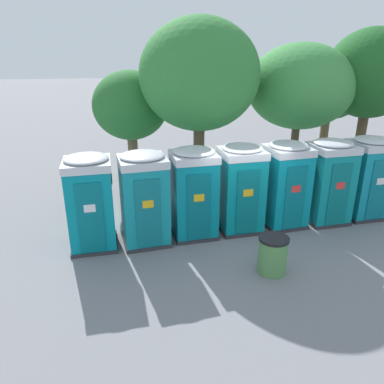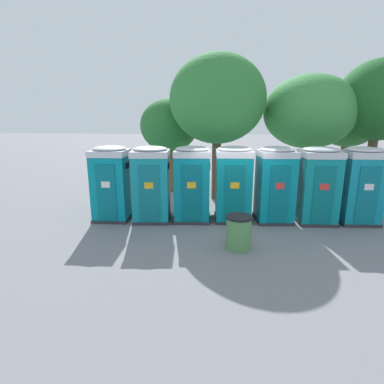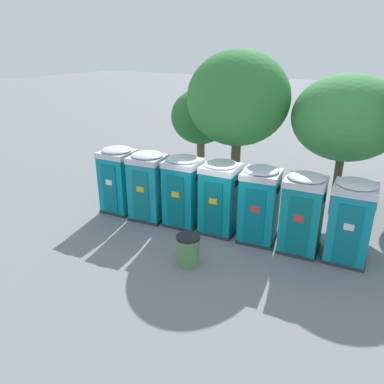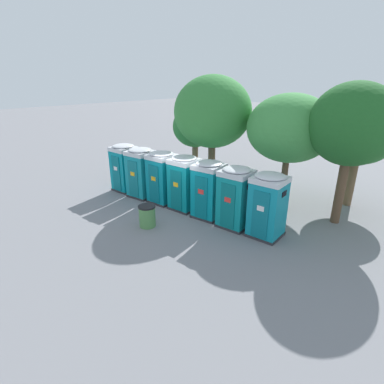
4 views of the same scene
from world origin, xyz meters
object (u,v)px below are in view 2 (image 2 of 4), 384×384
object	(u,v)px
portapotty_2	(192,183)
portapotty_5	(317,185)
portapotty_6	(360,185)
trash_can	(239,232)
portapotty_3	(233,184)
street_tree_4	(310,112)
portapotty_1	(151,184)
street_tree_0	(218,100)
portapotty_0	(112,183)
street_tree_1	(169,126)
street_tree_3	(379,101)
portapotty_4	(275,184)
street_tree_2	(348,125)

from	to	relation	value
portapotty_2	portapotty_5	world-z (taller)	same
portapotty_6	trash_can	world-z (taller)	portapotty_6
portapotty_3	street_tree_4	bearing A→B (deg)	48.72
portapotty_1	street_tree_0	bearing A→B (deg)	57.32
portapotty_1	portapotty_5	size ratio (longest dim) A/B	1.00
portapotty_0	street_tree_4	size ratio (longest dim) A/B	0.49
portapotty_6	street_tree_4	bearing A→B (deg)	107.07
portapotty_1	street_tree_1	xyz separation A→B (m)	(-0.23, 4.33, 1.78)
portapotty_0	street_tree_1	world-z (taller)	street_tree_1
street_tree_1	street_tree_3	distance (m)	8.78
portapotty_0	portapotty_4	bearing A→B (deg)	5.05
portapotty_2	portapotty_1	bearing A→B (deg)	-170.91
portapotty_1	portapotty_3	bearing A→B (deg)	7.43
portapotty_2	portapotty_4	distance (m)	2.76
portapotty_2	portapotty_5	distance (m)	4.15
street_tree_3	street_tree_4	distance (m)	2.63
portapotty_1	street_tree_1	size ratio (longest dim) A/B	0.59
portapotty_1	street_tree_0	size ratio (longest dim) A/B	0.42
portapotty_3	street_tree_2	bearing A→B (deg)	46.29
portapotty_1	street_tree_4	distance (m)	7.46
portapotty_1	trash_can	xyz separation A→B (m)	(2.89, -2.00, -0.82)
portapotty_6	street_tree_0	bearing A→B (deg)	152.58
portapotty_3	street_tree_4	xyz separation A→B (m)	(3.13, 3.57, 2.40)
portapotty_2	portapotty_5	size ratio (longest dim) A/B	1.00
portapotty_2	portapotty_3	distance (m)	1.38
portapotty_1	portapotty_3	size ratio (longest dim) A/B	1.00
portapotty_5	street_tree_0	distance (m)	5.24
portapotty_5	street_tree_0	world-z (taller)	street_tree_0
street_tree_2	street_tree_3	distance (m)	2.57
portapotty_3	trash_can	xyz separation A→B (m)	(0.15, -2.35, -0.82)
portapotty_1	portapotty_5	xyz separation A→B (m)	(5.50, 0.50, 0.00)
portapotty_1	street_tree_3	world-z (taller)	street_tree_3
street_tree_3	portapotty_2	bearing A→B (deg)	-153.61
portapotty_5	street_tree_2	distance (m)	6.49
street_tree_0	street_tree_1	xyz separation A→B (m)	(-2.27, 1.17, -1.10)
street_tree_0	street_tree_4	bearing A→B (deg)	11.16
portapotty_2	street_tree_1	bearing A→B (deg)	111.26
street_tree_0	street_tree_1	size ratio (longest dim) A/B	1.39
portapotty_1	trash_can	bearing A→B (deg)	-34.61
portapotty_3	street_tree_3	size ratio (longest dim) A/B	0.44
street_tree_2	street_tree_3	world-z (taller)	street_tree_3
street_tree_3	portapotty_1	bearing A→B (deg)	-156.16
portapotty_0	portapotty_4	size ratio (longest dim) A/B	1.00
trash_can	portapotty_5	bearing A→B (deg)	43.68
portapotty_2	street_tree_0	xyz separation A→B (m)	(0.66, 2.95, 2.88)
portapotty_5	street_tree_3	xyz separation A→B (m)	(2.96, 3.24, 2.82)
street_tree_0	portapotty_2	bearing A→B (deg)	-102.70
portapotty_0	street_tree_4	distance (m)	8.61
portapotty_6	street_tree_4	world-z (taller)	street_tree_4
portapotty_0	street_tree_1	xyz separation A→B (m)	(1.15, 4.37, 1.78)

